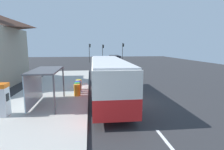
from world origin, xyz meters
name	(u,v)px	position (x,y,z in m)	size (l,w,h in m)	color
ground_plane	(110,74)	(0.00, 14.00, -0.02)	(56.00, 92.00, 0.04)	#2D2D30
sidewalk_platform	(51,96)	(-6.40, 2.00, 0.09)	(6.20, 30.00, 0.18)	#ADAAA3
lane_stripe_seg_0	(166,142)	(0.25, -6.00, 0.01)	(0.16, 2.20, 0.01)	silver
lane_stripe_seg_1	(137,105)	(0.25, -1.00, 0.01)	(0.16, 2.20, 0.01)	silver
lane_stripe_seg_2	(124,89)	(0.25, 4.00, 0.01)	(0.16, 2.20, 0.01)	silver
lane_stripe_seg_3	(117,80)	(0.25, 9.00, 0.01)	(0.16, 2.20, 0.01)	silver
lane_stripe_seg_4	(112,74)	(0.25, 14.00, 0.01)	(0.16, 2.20, 0.01)	silver
lane_stripe_seg_5	(108,70)	(0.25, 19.00, 0.01)	(0.16, 2.20, 0.01)	silver
lane_stripe_seg_6	(106,67)	(0.25, 24.00, 0.01)	(0.16, 2.20, 0.01)	silver
lane_stripe_seg_7	(104,64)	(0.25, 29.00, 0.01)	(0.16, 2.20, 0.01)	silver
bus	(108,77)	(-1.71, 0.73, 1.84)	(2.68, 11.05, 3.21)	red
white_van	(115,60)	(2.20, 24.51, 1.34)	(2.21, 5.28, 2.30)	black
sedan_near	(113,61)	(2.30, 28.72, 0.79)	(2.03, 4.49, 1.52)	navy
ticket_machine	(2,99)	(-8.24, -2.29, 1.17)	(0.66, 0.76, 1.94)	silver
recycling_bin_orange	(77,90)	(-4.20, 1.50, 0.66)	(0.52, 0.52, 0.95)	orange
recycling_bin_green	(78,88)	(-4.20, 2.20, 0.66)	(0.52, 0.52, 0.95)	green
recycling_bin_blue	(78,86)	(-4.20, 2.90, 0.66)	(0.52, 0.52, 0.95)	blue
recycling_bin_yellow	(79,85)	(-4.20, 3.60, 0.66)	(0.52, 0.52, 0.95)	yellow
traffic_light_near_side	(123,50)	(5.50, 32.68, 3.35)	(0.49, 0.28, 5.05)	#2D2D2D
traffic_light_far_side	(90,50)	(-3.10, 33.48, 3.26)	(0.49, 0.28, 4.90)	#2D2D2D
traffic_light_median	(103,50)	(0.40, 34.28, 3.14)	(0.49, 0.28, 4.70)	#2D2D2D
bus_shelter	(42,78)	(-6.41, -0.58, 2.10)	(1.80, 4.00, 2.50)	#4C4C51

